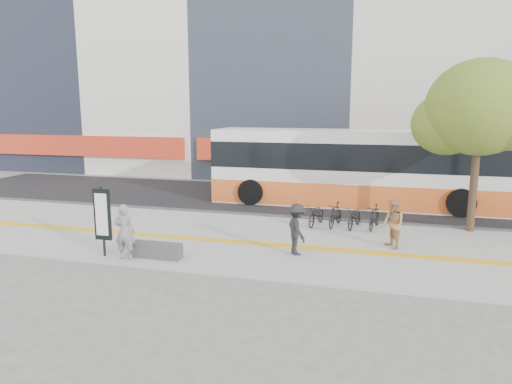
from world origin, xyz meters
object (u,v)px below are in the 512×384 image
(street_tree, at_px, (479,110))
(pedestrian_tan, at_px, (393,224))
(signboard, at_px, (102,215))
(pedestrian_dark, at_px, (297,229))
(bus, at_px, (353,170))
(bench, at_px, (156,250))
(seated_woman, at_px, (125,232))

(street_tree, relative_size, pedestrian_tan, 3.92)
(signboard, bearing_deg, pedestrian_dark, 17.21)
(bus, bearing_deg, bench, -118.25)
(bus, bearing_deg, pedestrian_dark, -97.82)
(signboard, bearing_deg, pedestrian_tan, 20.44)
(bench, xyz_separation_m, signboard, (-1.60, -0.31, 1.06))
(pedestrian_tan, xyz_separation_m, pedestrian_dark, (-2.88, -1.43, 0.00))
(street_tree, relative_size, bus, 0.48)
(pedestrian_dark, bearing_deg, pedestrian_tan, -94.79)
(signboard, relative_size, seated_woman, 1.29)
(bench, relative_size, pedestrian_dark, 0.99)
(street_tree, bearing_deg, bus, 141.15)
(seated_woman, xyz_separation_m, pedestrian_tan, (7.76, 3.29, -0.05))
(pedestrian_tan, bearing_deg, street_tree, 108.94)
(street_tree, height_order, bus, street_tree)
(bench, xyz_separation_m, bus, (5.21, 9.70, 1.40))
(bench, height_order, pedestrian_tan, pedestrian_tan)
(bench, height_order, signboard, signboard)
(bench, distance_m, seated_woman, 1.09)
(signboard, bearing_deg, bench, 10.81)
(street_tree, height_order, seated_woman, street_tree)
(street_tree, xyz_separation_m, seated_woman, (-10.58, -6.42, -3.58))
(bench, xyz_separation_m, street_tree, (9.78, 6.02, 4.21))
(street_tree, bearing_deg, pedestrian_dark, -141.30)
(bench, xyz_separation_m, pedestrian_tan, (6.96, 2.89, 0.58))
(bus, bearing_deg, signboard, -124.25)
(bus, height_order, pedestrian_tan, bus)
(seated_woman, bearing_deg, pedestrian_tan, -164.03)
(street_tree, bearing_deg, bench, -148.38)
(bus, bearing_deg, pedestrian_tan, -75.58)
(seated_woman, height_order, pedestrian_tan, seated_woman)
(pedestrian_dark, bearing_deg, seated_woman, 79.60)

